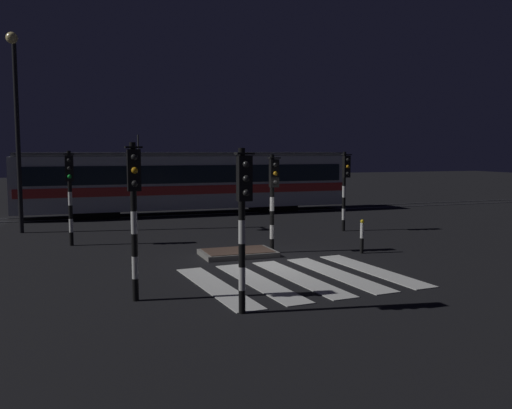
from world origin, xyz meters
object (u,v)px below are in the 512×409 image
(traffic_light_corner_far_left, at_px, (70,184))
(traffic_light_kerb_mid_left, at_px, (243,206))
(tram, at_px, (189,181))
(traffic_light_median_centre, at_px, (273,188))
(traffic_light_corner_far_right, at_px, (345,179))
(traffic_light_corner_near_left, at_px, (134,197))
(bollard_island_edge, at_px, (362,236))
(street_lamp_trackside_left, at_px, (16,111))

(traffic_light_corner_far_left, relative_size, traffic_light_kerb_mid_left, 0.98)
(traffic_light_corner_far_left, bearing_deg, tram, 54.25)
(traffic_light_corner_far_left, height_order, traffic_light_kerb_mid_left, traffic_light_kerb_mid_left)
(traffic_light_median_centre, distance_m, tram, 12.04)
(traffic_light_corner_far_right, distance_m, traffic_light_corner_near_left, 12.39)
(traffic_light_kerb_mid_left, height_order, tram, tram)
(traffic_light_corner_far_right, bearing_deg, bollard_island_edge, -112.16)
(traffic_light_corner_far_left, bearing_deg, traffic_light_median_centre, -30.36)
(traffic_light_median_centre, bearing_deg, traffic_light_corner_near_left, -138.49)
(bollard_island_edge, bearing_deg, street_lamp_trackside_left, 142.32)
(traffic_light_corner_far_left, bearing_deg, traffic_light_corner_near_left, -81.25)
(traffic_light_kerb_mid_left, bearing_deg, traffic_light_corner_near_left, 139.05)
(street_lamp_trackside_left, bearing_deg, traffic_light_corner_far_right, -16.60)
(traffic_light_corner_far_right, distance_m, traffic_light_median_centre, 5.79)
(street_lamp_trackside_left, distance_m, tram, 9.75)
(traffic_light_corner_near_left, distance_m, traffic_light_kerb_mid_left, 2.57)
(traffic_light_corner_far_right, bearing_deg, street_lamp_trackside_left, 163.40)
(traffic_light_corner_far_right, xyz_separation_m, traffic_light_corner_near_left, (-9.51, -7.93, 0.15))
(traffic_light_median_centre, distance_m, traffic_light_corner_far_left, 7.15)
(traffic_light_corner_far_right, height_order, tram, tram)
(traffic_light_kerb_mid_left, distance_m, tram, 18.33)
(traffic_light_corner_near_left, relative_size, street_lamp_trackside_left, 0.45)
(street_lamp_trackside_left, bearing_deg, traffic_light_corner_far_left, -63.20)
(traffic_light_corner_near_left, xyz_separation_m, tram, (4.83, 16.41, -0.56))
(traffic_light_corner_far_right, bearing_deg, traffic_light_corner_near_left, -140.18)
(traffic_light_median_centre, distance_m, traffic_light_kerb_mid_left, 6.76)
(traffic_light_corner_far_left, bearing_deg, bollard_island_edge, -27.39)
(traffic_light_corner_far_right, bearing_deg, traffic_light_kerb_mid_left, -128.22)
(traffic_light_corner_far_left, height_order, tram, tram)
(traffic_light_median_centre, height_order, street_lamp_trackside_left, street_lamp_trackside_left)
(traffic_light_corner_near_left, bearing_deg, traffic_light_kerb_mid_left, -40.95)
(traffic_light_median_centre, xyz_separation_m, traffic_light_corner_near_left, (-4.94, -4.37, 0.20))
(traffic_light_corner_far_right, relative_size, bollard_island_edge, 2.96)
(traffic_light_kerb_mid_left, xyz_separation_m, street_lamp_trackside_left, (-5.04, 13.38, 2.66))
(traffic_light_corner_far_left, height_order, traffic_light_corner_near_left, traffic_light_corner_near_left)
(traffic_light_corner_far_left, relative_size, street_lamp_trackside_left, 0.43)
(traffic_light_corner_near_left, bearing_deg, tram, 73.59)
(traffic_light_median_centre, xyz_separation_m, traffic_light_kerb_mid_left, (-3.00, -6.06, 0.11))
(traffic_light_corner_near_left, height_order, traffic_light_kerb_mid_left, traffic_light_corner_near_left)
(traffic_light_corner_far_right, relative_size, traffic_light_kerb_mid_left, 0.97)
(traffic_light_corner_far_right, relative_size, traffic_light_corner_near_left, 0.94)
(traffic_light_corner_near_left, distance_m, bollard_island_edge, 8.55)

